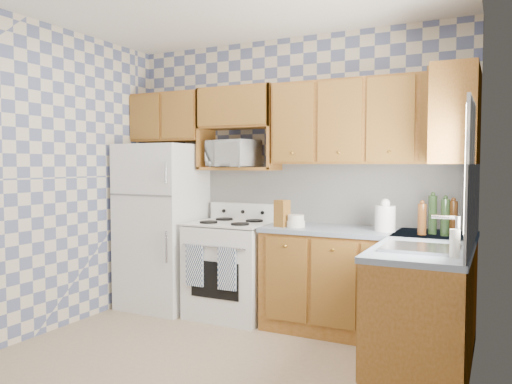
% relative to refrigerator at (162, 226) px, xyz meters
% --- Properties ---
extents(floor, '(3.40, 3.40, 0.00)m').
position_rel_refrigerator_xyz_m(floor, '(1.27, -1.25, -0.84)').
color(floor, '#90775E').
rests_on(floor, ground).
extents(back_wall, '(3.40, 0.02, 2.70)m').
position_rel_refrigerator_xyz_m(back_wall, '(1.27, 0.35, 0.51)').
color(back_wall, slate).
rests_on(back_wall, ground).
extents(right_wall, '(0.02, 3.20, 2.70)m').
position_rel_refrigerator_xyz_m(right_wall, '(2.97, -1.25, 0.51)').
color(right_wall, slate).
rests_on(right_wall, ground).
extents(backsplash_back, '(2.60, 0.02, 0.56)m').
position_rel_refrigerator_xyz_m(backsplash_back, '(1.68, 0.34, 0.36)').
color(backsplash_back, silver).
rests_on(backsplash_back, back_wall).
extents(backsplash_right, '(0.02, 1.60, 0.56)m').
position_rel_refrigerator_xyz_m(backsplash_right, '(2.96, -0.45, 0.36)').
color(backsplash_right, silver).
rests_on(backsplash_right, right_wall).
extents(refrigerator, '(0.75, 0.70, 1.68)m').
position_rel_refrigerator_xyz_m(refrigerator, '(0.00, 0.00, 0.00)').
color(refrigerator, silver).
rests_on(refrigerator, floor).
extents(stove_body, '(0.76, 0.65, 0.90)m').
position_rel_refrigerator_xyz_m(stove_body, '(0.80, 0.03, -0.39)').
color(stove_body, silver).
rests_on(stove_body, floor).
extents(cooktop, '(0.76, 0.65, 0.02)m').
position_rel_refrigerator_xyz_m(cooktop, '(0.80, 0.03, 0.07)').
color(cooktop, silver).
rests_on(cooktop, stove_body).
extents(backguard, '(0.76, 0.08, 0.17)m').
position_rel_refrigerator_xyz_m(backguard, '(0.80, 0.30, 0.16)').
color(backguard, silver).
rests_on(backguard, cooktop).
extents(dish_towel_left, '(0.18, 0.02, 0.38)m').
position_rel_refrigerator_xyz_m(dish_towel_left, '(0.60, -0.32, -0.30)').
color(dish_towel_left, navy).
rests_on(dish_towel_left, stove_body).
extents(dish_towel_right, '(0.18, 0.02, 0.38)m').
position_rel_refrigerator_xyz_m(dish_towel_right, '(0.95, -0.32, -0.30)').
color(dish_towel_right, navy).
rests_on(dish_towel_right, stove_body).
extents(base_cabinets_back, '(1.75, 0.60, 0.88)m').
position_rel_refrigerator_xyz_m(base_cabinets_back, '(2.10, 0.05, -0.40)').
color(base_cabinets_back, brown).
rests_on(base_cabinets_back, floor).
extents(base_cabinets_right, '(0.60, 1.60, 0.88)m').
position_rel_refrigerator_xyz_m(base_cabinets_right, '(2.67, -0.45, -0.40)').
color(base_cabinets_right, brown).
rests_on(base_cabinets_right, floor).
extents(countertop_back, '(1.77, 0.63, 0.04)m').
position_rel_refrigerator_xyz_m(countertop_back, '(2.10, 0.05, 0.06)').
color(countertop_back, slate).
rests_on(countertop_back, base_cabinets_back).
extents(countertop_right, '(0.63, 1.60, 0.04)m').
position_rel_refrigerator_xyz_m(countertop_right, '(2.67, -0.45, 0.06)').
color(countertop_right, slate).
rests_on(countertop_right, base_cabinets_right).
extents(upper_cabinets_back, '(1.75, 0.33, 0.74)m').
position_rel_refrigerator_xyz_m(upper_cabinets_back, '(2.10, 0.19, 1.01)').
color(upper_cabinets_back, brown).
rests_on(upper_cabinets_back, back_wall).
extents(upper_cabinets_fridge, '(0.82, 0.33, 0.50)m').
position_rel_refrigerator_xyz_m(upper_cabinets_fridge, '(-0.02, 0.19, 1.13)').
color(upper_cabinets_fridge, brown).
rests_on(upper_cabinets_fridge, back_wall).
extents(upper_cabinets_right, '(0.33, 0.70, 0.74)m').
position_rel_refrigerator_xyz_m(upper_cabinets_right, '(2.81, 0.00, 1.01)').
color(upper_cabinets_right, brown).
rests_on(upper_cabinets_right, right_wall).
extents(microwave_shelf, '(0.80, 0.33, 0.03)m').
position_rel_refrigerator_xyz_m(microwave_shelf, '(0.80, 0.19, 0.60)').
color(microwave_shelf, brown).
rests_on(microwave_shelf, back_wall).
extents(microwave, '(0.54, 0.42, 0.26)m').
position_rel_refrigerator_xyz_m(microwave, '(0.76, 0.13, 0.74)').
color(microwave, silver).
rests_on(microwave, microwave_shelf).
extents(sink, '(0.48, 0.40, 0.03)m').
position_rel_refrigerator_xyz_m(sink, '(2.67, -0.80, 0.09)').
color(sink, '#B7B7BC').
rests_on(sink, countertop_right).
extents(window, '(0.02, 0.66, 0.86)m').
position_rel_refrigerator_xyz_m(window, '(2.96, -0.80, 0.61)').
color(window, white).
rests_on(window, right_wall).
extents(bottle_0, '(0.07, 0.07, 0.31)m').
position_rel_refrigerator_xyz_m(bottle_0, '(2.65, 0.00, 0.23)').
color(bottle_0, black).
rests_on(bottle_0, countertop_back).
extents(bottle_1, '(0.07, 0.07, 0.29)m').
position_rel_refrigerator_xyz_m(bottle_1, '(2.75, -0.06, 0.22)').
color(bottle_1, black).
rests_on(bottle_1, countertop_back).
extents(bottle_2, '(0.07, 0.07, 0.27)m').
position_rel_refrigerator_xyz_m(bottle_2, '(2.80, 0.04, 0.21)').
color(bottle_2, '#4E2A11').
rests_on(bottle_2, countertop_back).
extents(bottle_3, '(0.07, 0.07, 0.25)m').
position_rel_refrigerator_xyz_m(bottle_3, '(2.58, -0.08, 0.20)').
color(bottle_3, '#4E2A11').
rests_on(bottle_3, countertop_back).
extents(knife_block, '(0.13, 0.13, 0.24)m').
position_rel_refrigerator_xyz_m(knife_block, '(1.38, -0.09, 0.20)').
color(knife_block, brown).
rests_on(knife_block, countertop_back).
extents(electric_kettle, '(0.17, 0.17, 0.21)m').
position_rel_refrigerator_xyz_m(electric_kettle, '(2.28, 0.00, 0.19)').
color(electric_kettle, silver).
rests_on(electric_kettle, countertop_back).
extents(food_containers, '(0.17, 0.17, 0.11)m').
position_rel_refrigerator_xyz_m(food_containers, '(1.51, -0.07, 0.14)').
color(food_containers, silver).
rests_on(food_containers, countertop_back).
extents(soap_bottle, '(0.06, 0.06, 0.17)m').
position_rel_refrigerator_xyz_m(soap_bottle, '(2.89, -1.00, 0.17)').
color(soap_bottle, silver).
rests_on(soap_bottle, countertop_right).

